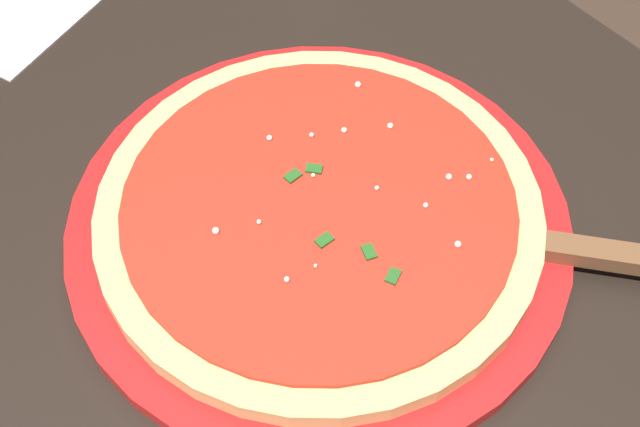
{
  "coord_description": "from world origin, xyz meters",
  "views": [
    {
      "loc": [
        -0.34,
        0.23,
        1.28
      ],
      "look_at": [
        -0.05,
        -0.0,
        0.78
      ],
      "focal_mm": 48.44,
      "sensor_mm": 36.0,
      "label": 1
    }
  ],
  "objects": [
    {
      "name": "serving_plate",
      "position": [
        -0.05,
        -0.0,
        0.77
      ],
      "size": [
        0.37,
        0.37,
        0.01
      ],
      "primitive_type": "cylinder",
      "color": "red",
      "rests_on": "restaurant_table"
    },
    {
      "name": "pizza_server",
      "position": [
        -0.18,
        -0.11,
        0.78
      ],
      "size": [
        0.19,
        0.18,
        0.01
      ],
      "color": "silver",
      "rests_on": "serving_plate"
    },
    {
      "name": "pizza",
      "position": [
        -0.05,
        -0.0,
        0.78
      ],
      "size": [
        0.32,
        0.32,
        0.02
      ],
      "color": "#DBB26B",
      "rests_on": "serving_plate"
    },
    {
      "name": "restaurant_table",
      "position": [
        0.0,
        0.0,
        0.6
      ],
      "size": [
        0.98,
        0.68,
        0.76
      ],
      "color": "black",
      "rests_on": "ground_plane"
    },
    {
      "name": "napkin_folded_right",
      "position": [
        0.32,
        0.07,
        0.76
      ],
      "size": [
        0.18,
        0.17,
        0.0
      ],
      "primitive_type": "cube",
      "rotation": [
        0.0,
        0.0,
        0.37
      ],
      "color": "white",
      "rests_on": "restaurant_table"
    }
  ]
}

